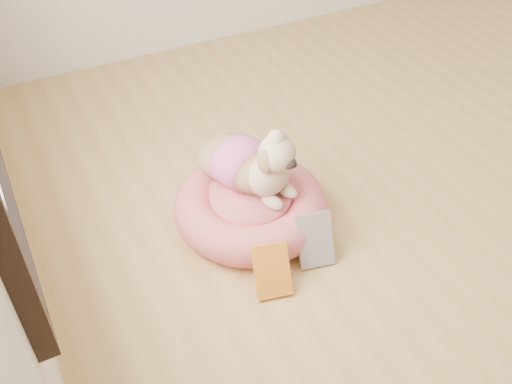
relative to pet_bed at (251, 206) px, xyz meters
name	(u,v)px	position (x,y,z in m)	size (l,w,h in m)	color
pet_bed	(251,206)	(0.00, 0.00, 0.00)	(0.67, 0.67, 0.17)	#D55E53
dog	(251,152)	(0.02, 0.03, 0.27)	(0.33, 0.48, 0.35)	brown
book_yellow	(272,270)	(-0.10, -0.38, 0.01)	(0.14, 0.03, 0.21)	gold
book_white	(315,240)	(0.13, -0.32, 0.02)	(0.15, 0.02, 0.23)	white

